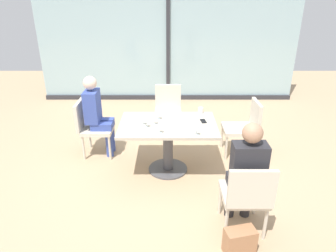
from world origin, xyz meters
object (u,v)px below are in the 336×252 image
(wine_glass_0, at_px, (197,126))
(wine_glass_1, at_px, (154,116))
(dining_table_main, at_px, (168,136))
(person_front_right, at_px, (246,171))
(chair_far_right, at_px, (245,125))
(person_far_left, at_px, (97,112))
(chair_near_window, at_px, (168,107))
(wine_glass_5, at_px, (142,116))
(cell_phone_on_table, at_px, (203,121))
(chair_far_left, at_px, (91,125))
(coffee_cup, at_px, (201,111))
(wine_glass_4, at_px, (159,124))
(chair_front_right, at_px, (246,194))
(wine_glass_3, at_px, (146,118))
(wine_glass_2, at_px, (158,111))
(handbag_0, at_px, (239,242))

(wine_glass_0, bearing_deg, wine_glass_1, 148.79)
(dining_table_main, relative_size, person_front_right, 1.05)
(chair_far_right, height_order, person_far_left, person_far_left)
(person_far_left, relative_size, wine_glass_1, 6.81)
(person_front_right, relative_size, person_far_left, 1.00)
(chair_near_window, height_order, wine_glass_5, wine_glass_5)
(person_far_left, distance_m, cell_phone_on_table, 1.62)
(chair_far_left, distance_m, chair_far_right, 2.37)
(person_front_right, height_order, wine_glass_5, person_front_right)
(coffee_cup, height_order, cell_phone_on_table, coffee_cup)
(wine_glass_4, bearing_deg, chair_far_right, 31.69)
(chair_front_right, relative_size, coffee_cup, 9.67)
(dining_table_main, xyz_separation_m, chair_front_right, (0.80, -1.26, -0.05))
(wine_glass_3, height_order, coffee_cup, wine_glass_3)
(chair_far_right, relative_size, wine_glass_4, 4.70)
(wine_glass_1, relative_size, wine_glass_3, 1.00)
(wine_glass_1, relative_size, wine_glass_4, 1.00)
(chair_far_left, height_order, wine_glass_4, wine_glass_4)
(person_front_right, distance_m, wine_glass_3, 1.50)
(chair_front_right, distance_m, person_front_right, 0.23)
(wine_glass_3, relative_size, wine_glass_4, 1.00)
(chair_far_right, xyz_separation_m, person_far_left, (-2.26, -0.00, 0.20))
(wine_glass_2, bearing_deg, dining_table_main, -47.44)
(chair_near_window, xyz_separation_m, wine_glass_4, (-0.11, -1.56, 0.37))
(chair_far_left, distance_m, wine_glass_5, 1.07)
(chair_far_left, distance_m, coffee_cup, 1.69)
(wine_glass_0, bearing_deg, coffee_cup, 80.64)
(cell_phone_on_table, bearing_deg, wine_glass_3, -173.20)
(dining_table_main, bearing_deg, wine_glass_2, 132.56)
(wine_glass_0, bearing_deg, chair_far_right, 46.05)
(wine_glass_2, bearing_deg, cell_phone_on_table, -6.45)
(coffee_cup, bearing_deg, wine_glass_3, -146.46)
(chair_front_right, xyz_separation_m, wine_glass_5, (-1.14, 1.22, 0.37))
(person_front_right, distance_m, coffee_cup, 1.56)
(chair_front_right, height_order, wine_glass_2, wine_glass_2)
(chair_near_window, distance_m, handbag_0, 2.91)
(chair_far_left, bearing_deg, wine_glass_4, -36.47)
(dining_table_main, bearing_deg, person_far_left, 155.25)
(wine_glass_3, bearing_deg, chair_far_left, 145.15)
(chair_near_window, bearing_deg, dining_table_main, -90.00)
(person_far_left, bearing_deg, coffee_cup, -4.24)
(person_far_left, height_order, wine_glass_2, person_far_left)
(wine_glass_5, xyz_separation_m, cell_phone_on_table, (0.83, 0.12, -0.13))
(person_far_left, distance_m, coffee_cup, 1.56)
(coffee_cup, xyz_separation_m, handbag_0, (0.22, -1.92, -0.64))
(wine_glass_4, bearing_deg, wine_glass_2, 94.01)
(wine_glass_3, bearing_deg, wine_glass_0, -20.08)
(dining_table_main, relative_size, person_far_left, 1.05)
(wine_glass_4, xyz_separation_m, wine_glass_5, (-0.23, 0.26, 0.00))
(chair_front_right, bearing_deg, cell_phone_on_table, 102.98)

